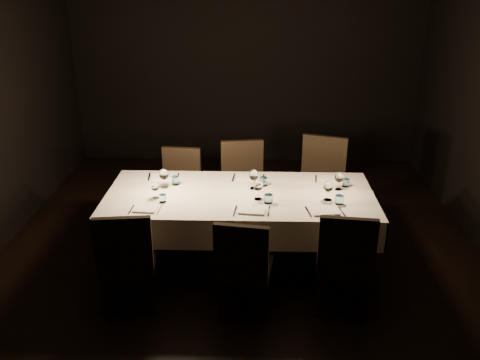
{
  "coord_description": "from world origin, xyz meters",
  "views": [
    {
      "loc": [
        0.13,
        -4.36,
        2.72
      ],
      "look_at": [
        0.0,
        0.0,
        0.9
      ],
      "focal_mm": 38.0,
      "sensor_mm": 36.0,
      "label": 1
    }
  ],
  "objects_px": {
    "dining_table": "(240,201)",
    "chair_far_left": "(180,184)",
    "chair_near_left": "(127,257)",
    "chair_far_right": "(321,180)",
    "chair_near_right": "(345,258)",
    "chair_near_center": "(243,264)",
    "chair_far_center": "(243,182)"
  },
  "relations": [
    {
      "from": "chair_near_center",
      "to": "chair_near_right",
      "type": "xyz_separation_m",
      "value": [
        0.83,
        0.08,
        0.02
      ]
    },
    {
      "from": "chair_near_left",
      "to": "chair_far_left",
      "type": "distance_m",
      "value": 1.61
    },
    {
      "from": "dining_table",
      "to": "chair_far_left",
      "type": "bearing_deg",
      "value": 130.0
    },
    {
      "from": "chair_far_left",
      "to": "chair_near_left",
      "type": "bearing_deg",
      "value": -92.22
    },
    {
      "from": "chair_far_left",
      "to": "chair_far_center",
      "type": "xyz_separation_m",
      "value": [
        0.7,
        -0.0,
        0.04
      ]
    },
    {
      "from": "chair_far_center",
      "to": "chair_near_left",
      "type": "bearing_deg",
      "value": -127.78
    },
    {
      "from": "dining_table",
      "to": "chair_far_left",
      "type": "relative_size",
      "value": 2.81
    },
    {
      "from": "chair_near_center",
      "to": "chair_far_right",
      "type": "relative_size",
      "value": 0.88
    },
    {
      "from": "chair_far_left",
      "to": "chair_far_center",
      "type": "distance_m",
      "value": 0.7
    },
    {
      "from": "chair_near_center",
      "to": "chair_far_right",
      "type": "height_order",
      "value": "chair_far_right"
    },
    {
      "from": "chair_far_right",
      "to": "dining_table",
      "type": "bearing_deg",
      "value": -118.06
    },
    {
      "from": "chair_far_center",
      "to": "chair_far_right",
      "type": "distance_m",
      "value": 0.86
    },
    {
      "from": "chair_far_center",
      "to": "dining_table",
      "type": "bearing_deg",
      "value": -98.65
    },
    {
      "from": "chair_near_left",
      "to": "chair_near_right",
      "type": "distance_m",
      "value": 1.79
    },
    {
      "from": "dining_table",
      "to": "chair_near_left",
      "type": "relative_size",
      "value": 2.67
    },
    {
      "from": "chair_near_right",
      "to": "chair_far_right",
      "type": "distance_m",
      "value": 1.58
    },
    {
      "from": "chair_near_right",
      "to": "chair_far_left",
      "type": "xyz_separation_m",
      "value": [
        -1.57,
        1.56,
        -0.02
      ]
    },
    {
      "from": "chair_near_left",
      "to": "chair_near_right",
      "type": "bearing_deg",
      "value": 174.38
    },
    {
      "from": "chair_near_right",
      "to": "chair_far_right",
      "type": "bearing_deg",
      "value": -82.92
    },
    {
      "from": "chair_far_center",
      "to": "chair_near_right",
      "type": "bearing_deg",
      "value": -68.65
    },
    {
      "from": "chair_near_right",
      "to": "chair_far_center",
      "type": "distance_m",
      "value": 1.79
    },
    {
      "from": "chair_near_left",
      "to": "chair_far_right",
      "type": "distance_m",
      "value": 2.41
    },
    {
      "from": "chair_near_left",
      "to": "chair_near_right",
      "type": "height_order",
      "value": "chair_near_right"
    },
    {
      "from": "chair_far_left",
      "to": "chair_far_right",
      "type": "xyz_separation_m",
      "value": [
        1.56,
        0.02,
        0.06
      ]
    },
    {
      "from": "dining_table",
      "to": "chair_far_right",
      "type": "relative_size",
      "value": 2.44
    },
    {
      "from": "chair_near_left",
      "to": "chair_far_right",
      "type": "bearing_deg",
      "value": -144.54
    },
    {
      "from": "chair_near_center",
      "to": "chair_far_center",
      "type": "bearing_deg",
      "value": -79.87
    },
    {
      "from": "dining_table",
      "to": "chair_near_right",
      "type": "xyz_separation_m",
      "value": [
        0.88,
        -0.74,
        -0.16
      ]
    },
    {
      "from": "chair_far_left",
      "to": "chair_near_right",
      "type": "bearing_deg",
      "value": -39.2
    },
    {
      "from": "chair_near_right",
      "to": "chair_far_center",
      "type": "xyz_separation_m",
      "value": [
        -0.87,
        1.56,
        0.02
      ]
    },
    {
      "from": "dining_table",
      "to": "chair_far_center",
      "type": "distance_m",
      "value": 0.83
    },
    {
      "from": "chair_near_center",
      "to": "chair_near_right",
      "type": "bearing_deg",
      "value": -165.61
    }
  ]
}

